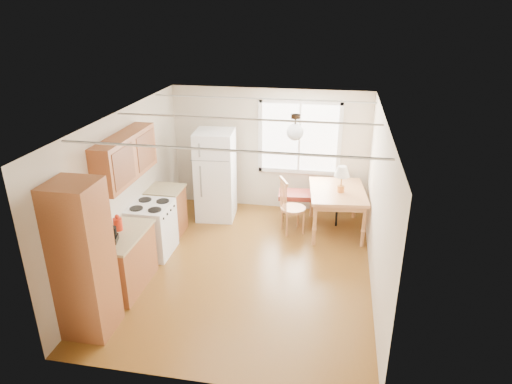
% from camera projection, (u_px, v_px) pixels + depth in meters
% --- Properties ---
extents(room_shell, '(4.60, 5.60, 2.62)m').
position_uv_depth(room_shell, '(245.00, 198.00, 7.03)').
color(room_shell, '#5A3512').
rests_on(room_shell, ground).
extents(kitchen_run, '(0.65, 3.40, 2.20)m').
position_uv_depth(kitchen_run, '(126.00, 231.00, 6.90)').
color(kitchen_run, brown).
rests_on(kitchen_run, ground).
extents(window_unit, '(1.64, 0.05, 1.51)m').
position_uv_depth(window_unit, '(299.00, 137.00, 9.06)').
color(window_unit, white).
rests_on(window_unit, room_shell).
extents(pendant_light, '(0.26, 0.26, 0.40)m').
position_uv_depth(pendant_light, '(295.00, 131.00, 6.90)').
color(pendant_light, '#2E2014').
rests_on(pendant_light, room_shell).
extents(refrigerator, '(0.79, 0.79, 1.78)m').
position_uv_depth(refrigerator, '(215.00, 175.00, 8.97)').
color(refrigerator, white).
rests_on(refrigerator, ground).
extents(bench, '(1.29, 0.57, 0.58)m').
position_uv_depth(bench, '(311.00, 196.00, 8.95)').
color(bench, maroon).
rests_on(bench, ground).
extents(dining_table, '(1.13, 1.43, 0.83)m').
position_uv_depth(dining_table, '(337.00, 195.00, 8.45)').
color(dining_table, '#B97847').
rests_on(dining_table, ground).
extents(chair, '(0.53, 0.52, 1.07)m').
position_uv_depth(chair, '(288.00, 203.00, 8.42)').
color(chair, '#B97847').
rests_on(chair, ground).
extents(table_lamp, '(0.28, 0.28, 0.49)m').
position_uv_depth(table_lamp, '(342.00, 173.00, 8.20)').
color(table_lamp, '#B87B3B').
rests_on(table_lamp, dining_table).
extents(coffee_maker, '(0.23, 0.27, 0.36)m').
position_uv_depth(coffee_maker, '(110.00, 234.00, 6.40)').
color(coffee_maker, black).
rests_on(coffee_maker, kitchen_run).
extents(kettle, '(0.13, 0.13, 0.26)m').
position_uv_depth(kettle, '(118.00, 224.00, 6.75)').
color(kettle, red).
rests_on(kettle, kitchen_run).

